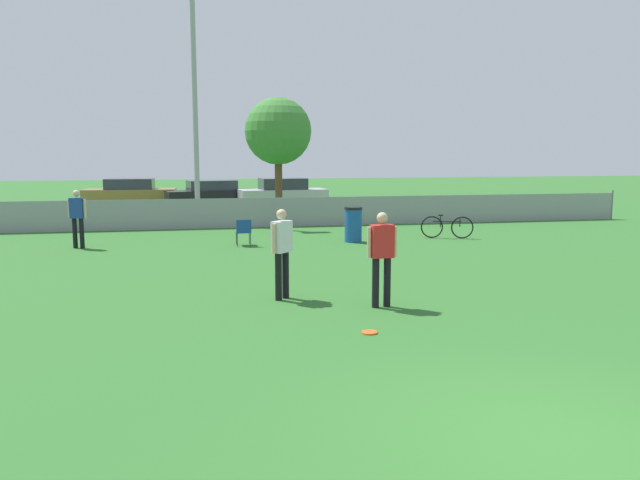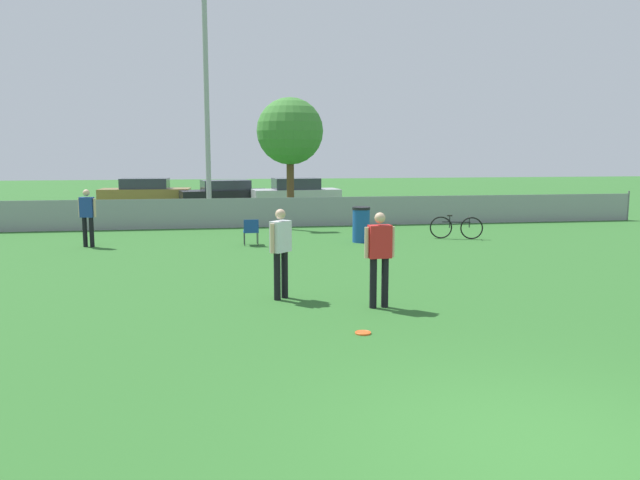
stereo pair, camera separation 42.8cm
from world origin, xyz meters
name	(u,v)px [view 2 (the right image)]	position (x,y,z in m)	size (l,w,h in m)	color
ground_plane	(536,446)	(0.00, 0.00, 0.00)	(120.00, 120.00, 0.00)	#2D6628
fence_backline	(299,212)	(0.00, 18.00, 0.55)	(27.41, 0.07, 1.21)	gray
light_pole	(206,84)	(-3.36, 19.89, 5.39)	(0.90, 0.36, 9.24)	#9E9EA3
tree_near_pole	(290,132)	(0.08, 21.50, 3.64)	(2.84, 2.84, 5.09)	brown
player_defender_red	(379,253)	(-0.14, 5.47, 1.01)	(0.56, 0.25, 1.73)	black
player_receiver_white	(281,247)	(-1.82, 6.43, 1.01)	(0.44, 0.44, 1.73)	black
spectator_in_blue	(87,214)	(-6.81, 13.91, 0.98)	(0.53, 0.32, 1.71)	black
frisbee_disc	(363,333)	(-0.79, 3.91, 0.01)	(0.25, 0.25, 0.03)	#E5591E
folding_chair_sideline	(251,230)	(-2.03, 13.46, 0.46)	(0.45, 0.45, 0.79)	#333338
bicycle_sideline	(456,227)	(4.60, 13.82, 0.37)	(1.61, 0.64, 0.77)	black
trash_bin	(361,224)	(1.39, 13.60, 0.55)	(0.56, 0.56, 1.10)	#194C99
parked_car_tan	(145,193)	(-6.76, 28.28, 0.69)	(4.64, 1.92, 1.44)	black
parked_car_dark	(226,194)	(-2.63, 27.12, 0.66)	(4.81, 2.52, 1.36)	black
parked_car_silver	(296,194)	(0.85, 25.82, 0.72)	(4.46, 2.12, 1.50)	black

